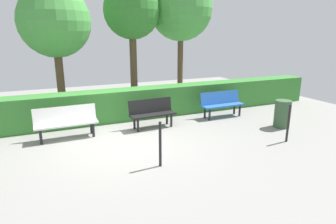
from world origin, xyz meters
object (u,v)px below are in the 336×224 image
at_px(tree_mid, 132,12).
at_px(trash_bin, 282,114).
at_px(bench_black, 152,112).
at_px(bench_white, 66,121).
at_px(tree_near, 181,9).
at_px(bench_blue, 222,103).
at_px(tree_far, 55,22).

xyz_separation_m(tree_mid, trash_bin, (-3.14, 4.92, -3.15)).
xyz_separation_m(bench_black, tree_mid, (-0.49, -3.35, 3.09)).
bearing_deg(trash_bin, tree_mid, -57.51).
xyz_separation_m(bench_white, tree_near, (-5.04, -3.28, 3.24)).
relative_size(tree_near, trash_bin, 6.06).
xyz_separation_m(bench_black, trash_bin, (-3.62, 1.57, -0.06)).
distance_m(bench_blue, trash_bin, 2.00).
bearing_deg(trash_bin, bench_blue, -58.73).
xyz_separation_m(tree_near, tree_far, (4.91, 0.16, -0.59)).
distance_m(tree_far, trash_bin, 8.10).
bearing_deg(tree_far, trash_bin, 141.27).
bearing_deg(tree_mid, tree_near, -179.70).
bearing_deg(tree_near, bench_white, 33.10).
relative_size(bench_blue, tree_mid, 0.32).
bearing_deg(bench_blue, tree_near, -90.23).
xyz_separation_m(bench_blue, bench_white, (5.04, 0.06, 0.00)).
distance_m(bench_black, tree_far, 4.77).
xyz_separation_m(tree_far, trash_bin, (-5.95, 4.77, -2.72)).
bearing_deg(tree_near, bench_blue, 90.06).
height_order(bench_blue, tree_far, tree_far).
bearing_deg(bench_blue, tree_far, -32.24).
distance_m(bench_blue, tree_mid, 4.93).
distance_m(tree_near, tree_far, 4.95).
bearing_deg(tree_far, bench_black, 126.04).
height_order(tree_mid, trash_bin, tree_mid).
bearing_deg(bench_blue, trash_bin, 120.98).
bearing_deg(tree_near, bench_black, 52.44).
relative_size(tree_near, tree_far, 1.15).
distance_m(bench_white, tree_near, 6.83).
bearing_deg(tree_mid, bench_black, 81.68).
xyz_separation_m(bench_black, tree_far, (2.33, -3.20, 2.66)).
distance_m(bench_black, tree_near, 5.34).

